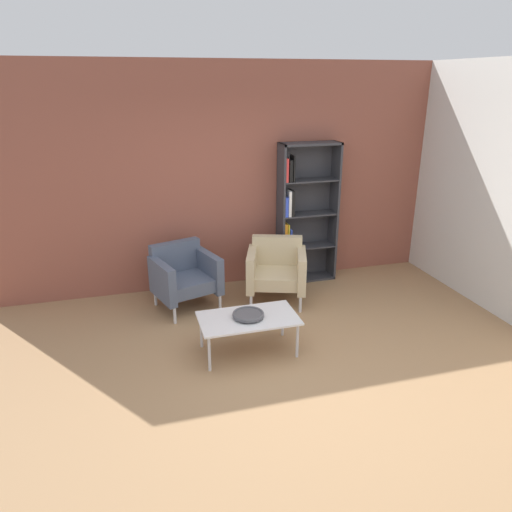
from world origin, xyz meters
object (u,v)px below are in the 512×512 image
armchair_corner_red (184,275)px  armchair_by_bookshelf (277,269)px  bookshelf_tall (302,216)px  decorative_bowl (248,314)px  coffee_table_low (248,320)px

armchair_corner_red → armchair_by_bookshelf: same height
armchair_by_bookshelf → armchair_corner_red: bearing=-166.7°
armchair_corner_red → armchair_by_bookshelf: (1.16, -0.12, 0.00)m
bookshelf_tall → decorative_bowl: bookshelf_tall is taller
bookshelf_tall → decorative_bowl: (-1.21, -1.68, -0.49)m
bookshelf_tall → armchair_corner_red: (-1.69, -0.43, -0.51)m
coffee_table_low → decorative_bowl: size_ratio=3.12×
armchair_corner_red → armchair_by_bookshelf: size_ratio=0.99×
bookshelf_tall → decorative_bowl: bearing=-125.7°
bookshelf_tall → armchair_by_bookshelf: bookshelf_tall is taller
decorative_bowl → bookshelf_tall: bearing=54.3°
armchair_by_bookshelf → coffee_table_low: bearing=-101.4°
coffee_table_low → armchair_by_bookshelf: size_ratio=1.13×
bookshelf_tall → armchair_corner_red: size_ratio=2.17×
decorative_bowl → armchair_by_bookshelf: bearing=59.4°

